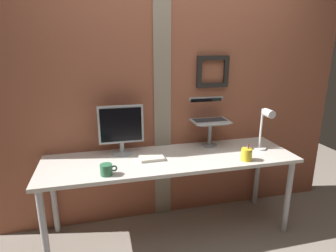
{
  "coord_description": "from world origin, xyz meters",
  "views": [
    {
      "loc": [
        -0.68,
        -2.1,
        1.64
      ],
      "look_at": [
        -0.12,
        0.15,
        0.98
      ],
      "focal_mm": 30.0,
      "sensor_mm": 36.0,
      "label": 1
    }
  ],
  "objects": [
    {
      "name": "coffee_mug",
      "position": [
        -0.66,
        -0.16,
        0.77
      ],
      "size": [
        0.13,
        0.09,
        0.08
      ],
      "color": "#33724C",
      "rests_on": "desk"
    },
    {
      "name": "laptop",
      "position": [
        0.31,
        0.31,
        1.02
      ],
      "size": [
        0.34,
        0.29,
        0.21
      ],
      "color": "#ADB2B7",
      "rests_on": "laptop_stand"
    },
    {
      "name": "brick_wall_back",
      "position": [
        -0.0,
        0.42,
        1.19
      ],
      "size": [
        3.34,
        0.16,
        2.38
      ],
      "color": "#9E563D",
      "rests_on": "ground_plane"
    },
    {
      "name": "ground_plane",
      "position": [
        0.0,
        0.0,
        0.0
      ],
      "size": [
        6.0,
        6.0,
        0.0
      ],
      "primitive_type": "plane",
      "color": "gray"
    },
    {
      "name": "pen_cup",
      "position": [
        0.47,
        -0.16,
        0.78
      ],
      "size": [
        0.09,
        0.09,
        0.14
      ],
      "color": "yellow",
      "rests_on": "desk"
    },
    {
      "name": "desk_lamp",
      "position": [
        0.72,
        -0.0,
        0.97
      ],
      "size": [
        0.12,
        0.2,
        0.39
      ],
      "color": "white",
      "rests_on": "desk"
    },
    {
      "name": "monitor",
      "position": [
        -0.51,
        0.24,
        0.97
      ],
      "size": [
        0.39,
        0.18,
        0.43
      ],
      "color": "#ADB2B7",
      "rests_on": "desk"
    },
    {
      "name": "paper_clutter_stack",
      "position": [
        -0.29,
        0.05,
        0.74
      ],
      "size": [
        0.2,
        0.14,
        0.02
      ],
      "primitive_type": "cube",
      "rotation": [
        0.0,
        0.0,
        0.01
      ],
      "color": "silver",
      "rests_on": "desk"
    },
    {
      "name": "laptop_stand",
      "position": [
        0.31,
        0.24,
        0.89
      ],
      "size": [
        0.28,
        0.22,
        0.24
      ],
      "color": "gray",
      "rests_on": "desk"
    },
    {
      "name": "desk",
      "position": [
        -0.12,
        0.05,
        0.66
      ],
      "size": [
        2.14,
        0.62,
        0.73
      ],
      "color": "silver",
      "rests_on": "ground_plane"
    }
  ]
}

